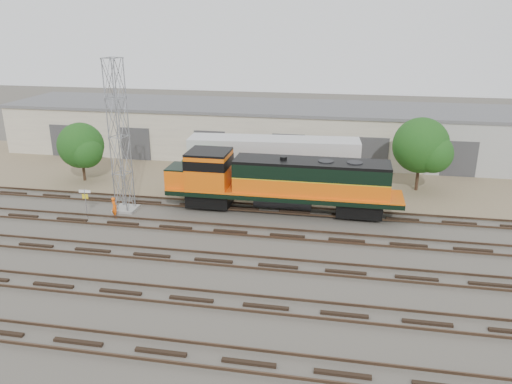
% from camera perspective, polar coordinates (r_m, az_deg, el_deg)
% --- Properties ---
extents(ground, '(140.00, 140.00, 0.00)m').
position_cam_1_polar(ground, '(33.59, -3.54, -5.63)').
color(ground, '#47423A').
rests_on(ground, ground).
extents(dirt_strip, '(80.00, 16.00, 0.02)m').
position_cam_1_polar(dirt_strip, '(47.31, 0.81, 1.94)').
color(dirt_strip, '#726047').
rests_on(dirt_strip, ground).
extents(tracks, '(80.00, 20.40, 0.28)m').
position_cam_1_polar(tracks, '(30.95, -4.88, -7.80)').
color(tracks, black).
rests_on(tracks, ground).
extents(warehouse, '(58.40, 10.40, 5.30)m').
position_cam_1_polar(warehouse, '(54.25, 2.30, 7.08)').
color(warehouse, beige).
rests_on(warehouse, ground).
extents(locomotive, '(17.84, 3.13, 4.29)m').
position_cam_1_polar(locomotive, '(37.69, 2.63, 1.22)').
color(locomotive, black).
rests_on(locomotive, tracks).
extents(signal_tower, '(1.69, 1.69, 11.48)m').
position_cam_1_polar(signal_tower, '(38.47, -15.34, 5.77)').
color(signal_tower, gray).
rests_on(signal_tower, ground).
extents(sign_post, '(0.89, 0.09, 2.18)m').
position_cam_1_polar(sign_post, '(39.03, -18.93, -0.63)').
color(sign_post, gray).
rests_on(sign_post, ground).
extents(worker, '(0.70, 0.68, 1.61)m').
position_cam_1_polar(worker, '(38.54, -15.88, -1.71)').
color(worker, '#FC5D0E').
rests_on(worker, ground).
extents(semi_trailer, '(14.66, 3.89, 4.46)m').
position_cam_1_polar(semi_trailer, '(42.92, 2.49, 3.98)').
color(semi_trailer, '#BDBDBD').
rests_on(semi_trailer, ground).
extents(tree_west, '(4.29, 4.09, 5.35)m').
position_cam_1_polar(tree_west, '(47.38, -19.25, 4.87)').
color(tree_west, '#382619').
rests_on(tree_west, ground).
extents(tree_mid, '(4.47, 4.26, 4.26)m').
position_cam_1_polar(tree_mid, '(41.74, -5.73, 1.97)').
color(tree_mid, '#382619').
rests_on(tree_mid, ground).
extents(tree_east, '(4.93, 4.69, 6.33)m').
position_cam_1_polar(tree_east, '(44.20, 18.65, 4.85)').
color(tree_east, '#382619').
rests_on(tree_east, ground).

